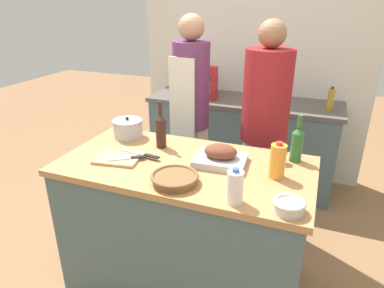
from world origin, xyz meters
TOP-DOWN VIEW (x-y plane):
  - ground_plane at (0.00, 0.00)m, footprint 12.00×12.00m
  - kitchen_island at (0.00, 0.00)m, footprint 1.54×0.79m
  - back_counter at (0.00, 1.57)m, footprint 1.92×0.60m
  - back_wall at (0.00, 1.92)m, footprint 2.42×0.10m
  - roasting_pan at (0.20, 0.07)m, footprint 0.32×0.27m
  - wicker_basket at (0.04, -0.24)m, footprint 0.26×0.26m
  - cutting_board at (-0.41, -0.10)m, footprint 0.30×0.24m
  - stock_pot at (-0.55, 0.25)m, footprint 0.21×0.21m
  - mixing_bowl at (0.65, -0.30)m, footprint 0.15×0.15m
  - juice_jug at (0.55, 0.02)m, footprint 0.09×0.09m
  - milk_jug at (0.39, -0.31)m, footprint 0.08×0.08m
  - wine_bottle_green at (-0.24, 0.17)m, footprint 0.07×0.07m
  - wine_bottle_dark at (0.62, 0.28)m, footprint 0.07×0.07m
  - wine_glass_left at (0.55, 0.22)m, footprint 0.07×0.07m
  - knife_chef at (-0.29, -0.02)m, footprint 0.29×0.06m
  - knife_paring at (-0.34, -0.10)m, footprint 0.20×0.15m
  - stand_mixer at (-0.35, 1.48)m, footprint 0.18×0.14m
  - condiment_bottle_tall at (-0.52, 1.67)m, footprint 0.07×0.07m
  - condiment_bottle_short at (0.81, 1.50)m, footprint 0.06×0.06m
  - condiment_bottle_extra at (-0.40, 1.71)m, footprint 0.05×0.05m
  - person_cook_aproned at (-0.29, 0.84)m, footprint 0.30×0.32m
  - person_cook_guest at (0.34, 0.80)m, footprint 0.36×0.36m

SIDE VIEW (x-z plane):
  - ground_plane at x=0.00m, z-range 0.00..0.00m
  - back_counter at x=0.00m, z-range 0.00..0.92m
  - kitchen_island at x=0.00m, z-range 0.00..0.93m
  - cutting_board at x=-0.41m, z-range 0.93..0.95m
  - knife_chef at x=-0.29m, z-range 0.95..0.96m
  - knife_paring at x=-0.34m, z-range 0.95..0.96m
  - person_cook_guest at x=0.34m, z-range 0.09..1.82m
  - wicker_basket at x=0.04m, z-range 0.93..0.98m
  - mixing_bowl at x=0.65m, z-range 0.93..0.99m
  - roasting_pan at x=0.20m, z-range 0.91..1.04m
  - person_cook_aproned at x=-0.29m, z-range 0.11..1.87m
  - stock_pot at x=-0.55m, z-range 0.92..1.07m
  - condiment_bottle_extra at x=-0.40m, z-range 0.91..1.10m
  - condiment_bottle_tall at x=-0.52m, z-range 0.91..1.12m
  - milk_jug at x=0.39m, z-range 0.92..1.11m
  - condiment_bottle_short at x=0.81m, z-range 0.91..1.13m
  - wine_glass_left at x=0.55m, z-range 0.96..1.09m
  - juice_jug at x=0.55m, z-range 0.92..1.14m
  - wine_bottle_dark at x=0.62m, z-range 0.90..1.19m
  - stand_mixer at x=-0.35m, z-range 0.89..1.22m
  - wine_bottle_green at x=-0.24m, z-range 0.90..1.21m
  - back_wall at x=0.00m, z-range 0.00..2.55m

